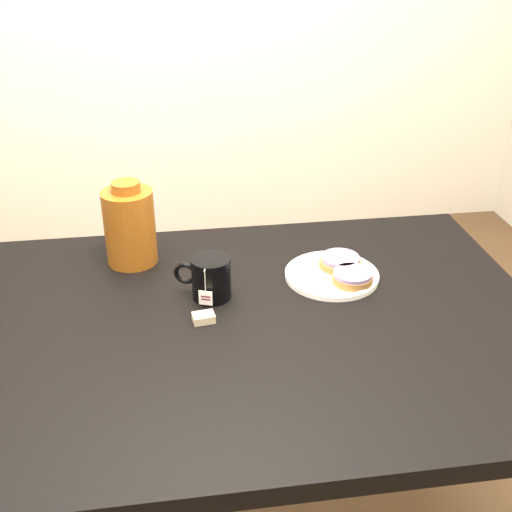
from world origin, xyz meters
The scene contains 7 objects.
table centered at (0.00, 0.00, 0.67)m, with size 1.40×0.90×0.75m.
plate centered at (0.28, 0.15, 0.76)m, with size 0.22×0.22×0.02m.
bagel_back centered at (0.31, 0.17, 0.77)m, with size 0.10×0.10×0.03m.
bagel_front centered at (0.32, 0.10, 0.78)m, with size 0.13×0.13×0.03m.
mug centered at (-0.01, 0.10, 0.80)m, with size 0.14×0.11×0.10m.
teabag_pouch centered at (-0.03, 0.01, 0.76)m, with size 0.04×0.03×0.02m, color #C6B793.
bagel_package centered at (-0.18, 0.30, 0.85)m, with size 0.16×0.16×0.21m.
Camera 1 is at (-0.08, -1.11, 1.51)m, focal length 45.00 mm.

